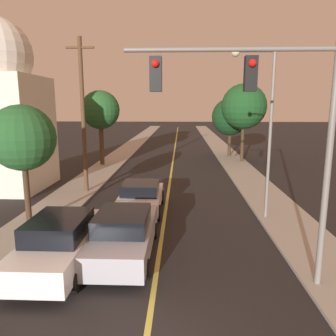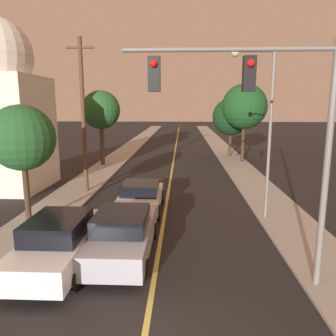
% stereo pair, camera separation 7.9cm
% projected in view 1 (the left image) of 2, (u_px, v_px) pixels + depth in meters
% --- Properties ---
extents(road_surface, '(8.72, 80.00, 0.01)m').
position_uv_depth(road_surface, '(175.00, 146.00, 42.08)').
color(road_surface, black).
rests_on(road_surface, ground).
extents(sidewalk_left, '(2.50, 80.00, 0.12)m').
position_uv_depth(sidewalk_left, '(132.00, 146.00, 42.29)').
color(sidewalk_left, '#9E998E').
rests_on(sidewalk_left, ground).
extents(sidewalk_right, '(2.50, 80.00, 0.12)m').
position_uv_depth(sidewalk_right, '(219.00, 146.00, 41.85)').
color(sidewalk_right, '#9E998E').
rests_on(sidewalk_right, ground).
extents(car_near_lane_front, '(2.08, 5.00, 1.65)m').
position_uv_depth(car_near_lane_front, '(124.00, 233.00, 11.42)').
color(car_near_lane_front, '#A5A8B2').
rests_on(car_near_lane_front, ground).
extents(car_near_lane_second, '(2.11, 4.26, 1.50)m').
position_uv_depth(car_near_lane_second, '(141.00, 196.00, 16.24)').
color(car_near_lane_second, white).
rests_on(car_near_lane_second, ground).
extents(car_outer_lane_front, '(2.05, 5.11, 1.72)m').
position_uv_depth(car_outer_lane_front, '(62.00, 241.00, 10.72)').
color(car_outer_lane_front, white).
rests_on(car_outer_lane_front, ground).
extents(traffic_signal_mast, '(5.61, 0.42, 6.77)m').
position_uv_depth(traffic_signal_mast, '(266.00, 115.00, 8.71)').
color(traffic_signal_mast, slate).
rests_on(traffic_signal_mast, ground).
extents(streetlamp_right, '(1.91, 0.36, 7.51)m').
position_uv_depth(streetlamp_right, '(262.00, 112.00, 14.37)').
color(streetlamp_right, slate).
rests_on(streetlamp_right, ground).
extents(utility_pole_left, '(1.60, 0.24, 8.88)m').
position_uv_depth(utility_pole_left, '(83.00, 114.00, 19.02)').
color(utility_pole_left, '#513823').
rests_on(utility_pole_left, ground).
extents(tree_left_near, '(2.74, 2.74, 5.15)m').
position_uv_depth(tree_left_near, '(22.00, 138.00, 13.53)').
color(tree_left_near, '#3D2B1C').
rests_on(tree_left_near, ground).
extents(tree_left_far, '(3.28, 3.28, 6.35)m').
position_uv_depth(tree_left_far, '(100.00, 110.00, 27.85)').
color(tree_left_far, '#4C3823').
rests_on(tree_left_far, ground).
extents(tree_right_near, '(3.69, 3.69, 5.81)m').
position_uv_depth(tree_right_near, '(230.00, 117.00, 32.62)').
color(tree_right_near, '#3D2B1C').
rests_on(tree_right_near, ground).
extents(tree_right_far, '(4.04, 4.04, 7.01)m').
position_uv_depth(tree_right_far, '(244.00, 107.00, 29.25)').
color(tree_right_far, '#3D2B1C').
rests_on(tree_right_far, ground).
extents(domed_building_left, '(5.05, 5.05, 10.37)m').
position_uv_depth(domed_building_left, '(0.00, 109.00, 20.07)').
color(domed_building_left, silver).
rests_on(domed_building_left, ground).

